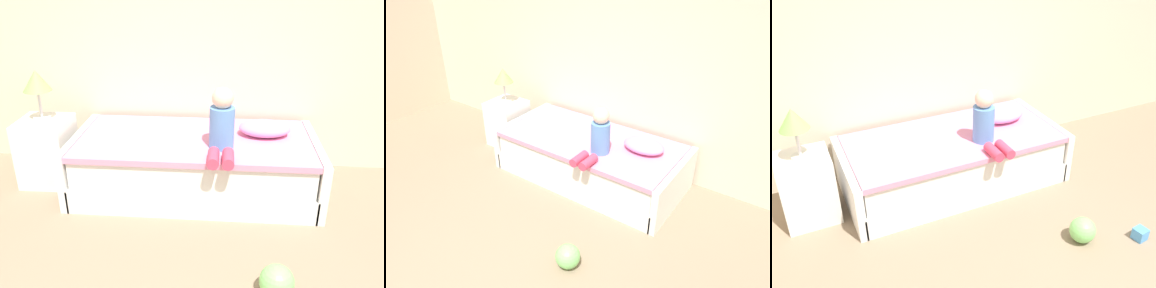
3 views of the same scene
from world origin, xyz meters
The scene contains 7 objects.
wall_rear centered at (0.00, 2.60, 1.45)m, with size 7.20×0.10×2.90m, color beige.
bed centered at (-0.27, 2.00, 0.25)m, with size 2.11×1.00×0.50m.
nightstand centered at (-1.62, 2.04, 0.30)m, with size 0.44×0.44×0.60m, color white.
table_lamp centered at (-1.62, 2.04, 0.94)m, with size 0.24×0.24×0.45m.
child_figure centered at (-0.04, 1.77, 0.70)m, with size 0.20×0.51×0.50m.
pillow centered at (0.33, 2.10, 0.56)m, with size 0.44×0.30×0.13m, color #EA8CC6.
toy_ball centered at (0.33, 0.75, 0.11)m, with size 0.21×0.21×0.21m, color #7FD872.
Camera 1 is at (-0.03, -1.13, 1.85)m, focal length 37.21 mm.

